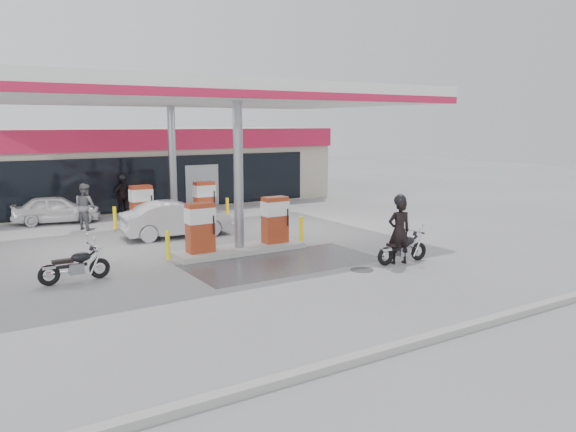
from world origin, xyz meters
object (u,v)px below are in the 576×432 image
pump_island_near (239,231)px  biker_main (399,231)px  hatchback_silver (177,219)px  sedan_white (56,209)px  attendant (85,206)px  main_motorcycle (403,249)px  biker_walking (123,196)px  pump_island_far (174,209)px  parked_motorcycle (76,266)px

pump_island_near → biker_main: biker_main is taller
pump_island_near → hatchback_silver: 3.69m
sedan_white → attendant: attendant is taller
main_motorcycle → biker_walking: size_ratio=1.05×
pump_island_near → main_motorcycle: 5.42m
biker_main → attendant: bearing=-43.2°
main_motorcycle → pump_island_far: bearing=112.8°
biker_main → attendant: (-6.86, 10.99, -0.07)m
sedan_white → attendant: 2.34m
pump_island_far → biker_main: (3.46, -9.99, 0.30)m
pump_island_far → biker_walking: 3.96m
parked_motorcycle → main_motorcycle: bearing=-20.8°
parked_motorcycle → hatchback_silver: bearing=42.2°
pump_island_near → attendant: attendant is taller
main_motorcycle → sedan_white: (-7.78, 13.20, 0.18)m
biker_main → attendant: size_ratio=1.07×
parked_motorcycle → sedan_white: bearing=81.3°
main_motorcycle → parked_motorcycle: 9.62m
attendant → pump_island_near: bearing=-178.2°
sedan_white → attendant: (0.74, -2.20, 0.33)m
pump_island_near → pump_island_far: (0.00, 6.00, 0.00)m
attendant → hatchback_silver: 4.30m
parked_motorcycle → sedan_white: size_ratio=0.53×
pump_island_far → parked_motorcycle: bearing=-128.6°
hatchback_silver → pump_island_near: bearing=-162.9°
biker_main → parked_motorcycle: (-8.87, 3.20, -0.58)m
attendant → pump_island_far: bearing=-130.5°
main_motorcycle → biker_main: bearing=-178.9°
main_motorcycle → biker_walking: (-4.73, 13.80, 0.48)m
main_motorcycle → biker_walking: bearing=111.7°
pump_island_far → parked_motorcycle: (-5.42, -6.80, -0.27)m
sedan_white → biker_walking: (3.06, 0.60, 0.30)m
pump_island_far → attendant: attendant is taller
pump_island_far → attendant: (-3.40, 1.00, 0.24)m
attendant → main_motorcycle: bearing=-171.5°
pump_island_near → sedan_white: 10.09m
parked_motorcycle → pump_island_near: bearing=7.0°
pump_island_far → pump_island_near: bearing=-90.0°
sedan_white → biker_walking: size_ratio=1.97×
sedan_white → hatchback_silver: (3.35, -5.60, 0.07)m
biker_main → parked_motorcycle: biker_main is taller
biker_main → main_motorcycle: bearing=-166.9°
pump_island_far → main_motorcycle: 10.65m
hatchback_silver → biker_walking: bearing=7.4°
pump_island_near → parked_motorcycle: 5.48m
biker_main → parked_motorcycle: size_ratio=1.06×
parked_motorcycle → attendant: (2.02, 7.80, 0.51)m
pump_island_near → sedan_white: bearing=114.2°
pump_island_far → parked_motorcycle: pump_island_far is taller
pump_island_near → main_motorcycle: (3.65, -4.00, -0.28)m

